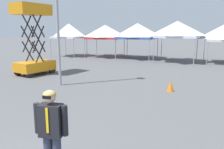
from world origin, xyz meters
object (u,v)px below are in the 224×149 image
Objects in this scene: canopy_tent_behind_left at (105,32)px; canopy_tent_behind_right at (177,29)px; canopy_tent_center at (69,31)px; scissor_lift at (34,54)px; canopy_tent_right_of_center at (138,31)px; person_foreground at (51,130)px; traffic_cone_lot_center at (171,86)px.

canopy_tent_behind_right reaches higher than canopy_tent_behind_left.
canopy_tent_center is 0.80× the size of scissor_lift.
canopy_tent_behind_left is 0.99× the size of canopy_tent_right_of_center.
canopy_tent_behind_right is 17.97m from person_foreground.
traffic_cone_lot_center is at bearing -54.99° from canopy_tent_behind_left.
canopy_tent_center is 21.41m from person_foreground.
canopy_tent_right_of_center is at bearing 4.93° from canopy_tent_center.
traffic_cone_lot_center is (8.67, -1.12, -1.05)m from scissor_lift.
traffic_cone_lot_center is (1.26, 7.35, -0.78)m from person_foreground.
traffic_cone_lot_center is (4.72, -11.63, -2.47)m from canopy_tent_right_of_center.
canopy_tent_right_of_center is 0.84× the size of scissor_lift.
person_foreground is at bearing -79.69° from canopy_tent_right_of_center.
canopy_tent_behind_left is at bearing 170.45° from canopy_tent_behind_right.
canopy_tent_right_of_center reaches higher than canopy_tent_behind_left.
canopy_tent_right_of_center is 11.32m from scissor_lift.
traffic_cone_lot_center is at bearing -67.93° from canopy_tent_right_of_center.
canopy_tent_center is 0.97× the size of canopy_tent_behind_right.
canopy_tent_center reaches higher than traffic_cone_lot_center.
canopy_tent_behind_right is at bearing 94.48° from traffic_cone_lot_center.
canopy_tent_behind_left reaches higher than person_foreground.
canopy_tent_behind_right is (7.42, -1.25, 0.25)m from canopy_tent_behind_left.
canopy_tent_behind_right is at bearing -2.35° from canopy_tent_center.
canopy_tent_behind_right is (11.35, -0.47, 0.14)m from canopy_tent_center.
person_foreground is (3.45, -18.98, -1.68)m from canopy_tent_right_of_center.
scissor_lift is (3.50, -9.87, -1.43)m from canopy_tent_center.
canopy_tent_behind_left is 20.41m from person_foreground.
canopy_tent_center is at bearing -175.07° from canopy_tent_right_of_center.
canopy_tent_behind_left is at bearing 110.06° from person_foreground.
canopy_tent_right_of_center is (7.46, 0.64, -0.01)m from canopy_tent_center.
canopy_tent_center is 11.36m from canopy_tent_behind_right.
scissor_lift is at bearing -110.63° from canopy_tent_right_of_center.
canopy_tent_behind_left is at bearing 125.01° from traffic_cone_lot_center.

